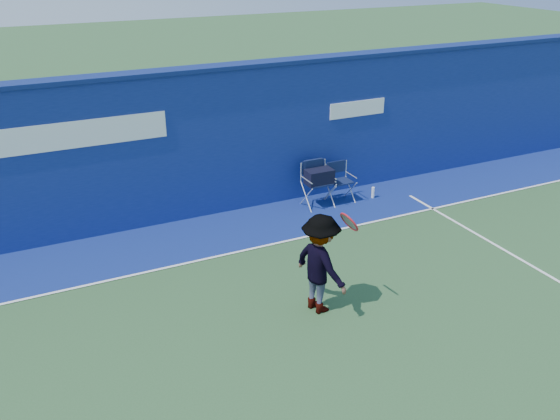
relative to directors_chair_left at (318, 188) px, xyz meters
name	(u,v)px	position (x,y,z in m)	size (l,w,h in m)	color
ground	(324,349)	(-2.34, -4.45, -0.42)	(80.00, 80.00, 0.00)	#2C502A
stadium_wall	(201,143)	(-2.35, 0.75, 1.13)	(24.00, 0.50, 3.08)	navy
out_of_bounds_strip	(223,232)	(-2.34, -0.35, -0.42)	(24.00, 1.80, 0.01)	navy
court_lines	(305,326)	(-2.34, -3.85, -0.41)	(24.00, 12.00, 0.01)	white
directors_chair_left	(318,188)	(0.00, 0.00, 0.00)	(0.59, 0.54, 0.99)	silver
directors_chair_right	(340,190)	(0.56, 0.00, -0.15)	(0.52, 0.47, 0.88)	silver
water_bottle	(373,193)	(1.33, -0.17, -0.29)	(0.07, 0.07, 0.26)	white
tennis_player	(320,264)	(-1.91, -3.52, 0.39)	(0.94, 1.15, 1.65)	#EA4738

